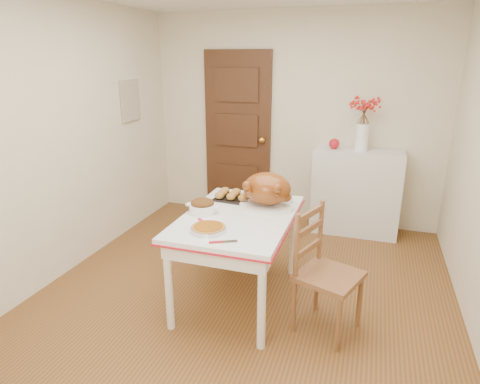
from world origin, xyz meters
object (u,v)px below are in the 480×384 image
(turkey_platter, at_px, (267,191))
(sideboard, at_px, (356,192))
(kitchen_table, at_px, (238,258))
(chair_oak, at_px, (329,273))
(pumpkin_pie, at_px, (208,228))

(turkey_platter, bearing_deg, sideboard, 86.62)
(turkey_platter, bearing_deg, kitchen_table, -104.56)
(sideboard, bearing_deg, chair_oak, -92.30)
(kitchen_table, xyz_separation_m, pumpkin_pie, (-0.11, -0.37, 0.41))
(kitchen_table, relative_size, pumpkin_pie, 4.94)
(chair_oak, distance_m, pumpkin_pie, 0.94)
(pumpkin_pie, bearing_deg, kitchen_table, 74.04)
(sideboard, bearing_deg, kitchen_table, -115.34)
(sideboard, xyz_separation_m, pumpkin_pie, (-0.95, -2.15, 0.30))
(turkey_platter, height_order, pumpkin_pie, turkey_platter)
(sideboard, relative_size, pumpkin_pie, 3.80)
(chair_oak, bearing_deg, sideboard, 17.98)
(kitchen_table, distance_m, pumpkin_pie, 0.56)
(chair_oak, bearing_deg, kitchen_table, 95.88)
(chair_oak, xyz_separation_m, turkey_platter, (-0.59, 0.45, 0.44))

